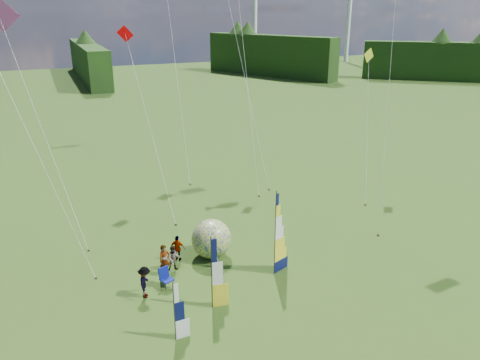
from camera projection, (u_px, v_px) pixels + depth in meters
name	position (u px, v px, depth m)	size (l,w,h in m)	color
ground	(289.00, 304.00, 23.68)	(220.00, 220.00, 0.00)	#466D1F
treeline_ring	(292.00, 233.00, 22.30)	(210.00, 210.00, 8.00)	black
turbine_left	(350.00, 5.00, 126.29)	(8.00, 1.20, 30.00)	silver
turbine_right	(255.00, 5.00, 123.15)	(8.00, 1.20, 30.00)	silver
feather_banner_main	(275.00, 235.00, 25.55)	(1.31, 0.10, 4.86)	#0A0F3F
side_banner_left	(212.00, 274.00, 22.76)	(1.05, 0.10, 3.82)	yellow
side_banner_far	(174.00, 313.00, 20.63)	(0.87, 0.10, 2.91)	white
bol_inflatable	(211.00, 239.00, 27.84)	(2.37, 2.37, 2.37)	navy
spectator_a	(165.00, 260.00, 26.00)	(0.67, 0.44, 1.84)	#66594C
spectator_b	(174.00, 258.00, 26.50)	(0.74, 0.36, 1.52)	#66594C
spectator_c	(145.00, 282.00, 24.01)	(1.11, 0.41, 1.72)	#66594C
spectator_d	(178.00, 248.00, 27.57)	(0.93, 0.38, 1.58)	#66594C
camp_chair	(167.00, 278.00, 24.88)	(0.66, 0.66, 1.14)	#071165
kite_whale	(243.00, 60.00, 39.72)	(2.73, 13.40, 19.88)	black
kite_rainbow_delta	(41.00, 117.00, 27.99)	(7.12, 9.60, 15.89)	red
kite_parafoil	(389.00, 94.00, 30.21)	(6.88, 8.28, 17.80)	#A52616
small_kite_red	(148.00, 117.00, 34.13)	(2.85, 12.07, 13.32)	#F00005
small_kite_orange	(247.00, 77.00, 38.39)	(3.93, 11.02, 17.58)	orange
small_kite_yellow	(368.00, 121.00, 36.63)	(5.53, 7.73, 11.54)	#FDFF35
small_kite_pink	(29.00, 127.00, 24.41)	(7.13, 7.72, 16.57)	#CC396A
small_kite_green	(177.00, 71.00, 40.83)	(3.64, 11.77, 17.93)	#28A512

